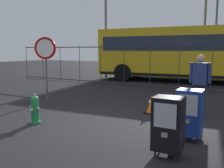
% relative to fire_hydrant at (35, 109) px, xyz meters
% --- Properties ---
extents(ground_plane, '(60.00, 60.00, 0.00)m').
position_rel_fire_hydrant_xyz_m(ground_plane, '(1.10, 0.18, -0.35)').
color(ground_plane, black).
extents(fire_hydrant, '(0.33, 0.31, 0.75)m').
position_rel_fire_hydrant_xyz_m(fire_hydrant, '(0.00, 0.00, 0.00)').
color(fire_hydrant, '#1E7238').
rests_on(fire_hydrant, ground_plane).
extents(newspaper_box_primary, '(0.48, 0.42, 1.02)m').
position_rel_fire_hydrant_xyz_m(newspaper_box_primary, '(3.55, 0.64, 0.22)').
color(newspaper_box_primary, black).
rests_on(newspaper_box_primary, ground_plane).
extents(newspaper_box_secondary, '(0.48, 0.42, 1.02)m').
position_rel_fire_hydrant_xyz_m(newspaper_box_secondary, '(3.40, -0.32, 0.22)').
color(newspaper_box_secondary, black).
rests_on(newspaper_box_secondary, ground_plane).
extents(stop_sign, '(0.71, 0.31, 2.23)m').
position_rel_fire_hydrant_xyz_m(stop_sign, '(-1.61, 2.13, 1.25)').
color(stop_sign, '#4C4F54').
rests_on(stop_sign, ground_plane).
extents(pedestrian, '(0.55, 0.22, 1.67)m').
position_rel_fire_hydrant_xyz_m(pedestrian, '(3.39, 2.69, 0.60)').
color(pedestrian, black).
rests_on(pedestrian, ground_plane).
extents(traffic_cone, '(0.36, 0.36, 0.53)m').
position_rel_fire_hydrant_xyz_m(traffic_cone, '(2.17, 2.31, -0.09)').
color(traffic_cone, black).
rests_on(traffic_cone, ground_plane).
extents(fence_barrier, '(18.03, 0.04, 2.00)m').
position_rel_fire_hydrant_xyz_m(fence_barrier, '(1.10, 7.02, 0.67)').
color(fence_barrier, '#2D2D33').
rests_on(fence_barrier, ground_plane).
extents(bus_near, '(10.67, 3.46, 3.00)m').
position_rel_fire_hydrant_xyz_m(bus_near, '(1.78, 10.02, 1.36)').
color(bus_near, gold).
rests_on(bus_near, ground_plane).
extents(bus_far, '(10.74, 3.90, 3.00)m').
position_rel_fire_hydrant_xyz_m(bus_far, '(1.60, 14.37, 1.36)').
color(bus_far, '#19519E').
rests_on(bus_far, ground_plane).
extents(street_light_near_right, '(0.32, 0.32, 8.51)m').
position_rel_fire_hydrant_xyz_m(street_light_near_right, '(2.45, 14.39, 4.49)').
color(street_light_near_right, '#4C4F54').
rests_on(street_light_near_right, ground_plane).
extents(street_light_far_left, '(0.32, 0.32, 7.96)m').
position_rel_fire_hydrant_xyz_m(street_light_far_left, '(2.05, 12.09, 4.20)').
color(street_light_far_left, '#4C4F54').
rests_on(street_light_far_left, ground_plane).
extents(street_light_far_right, '(0.32, 0.32, 6.49)m').
position_rel_fire_hydrant_xyz_m(street_light_far_right, '(-3.65, 9.80, 3.44)').
color(street_light_far_right, '#4C4F54').
rests_on(street_light_far_right, ground_plane).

